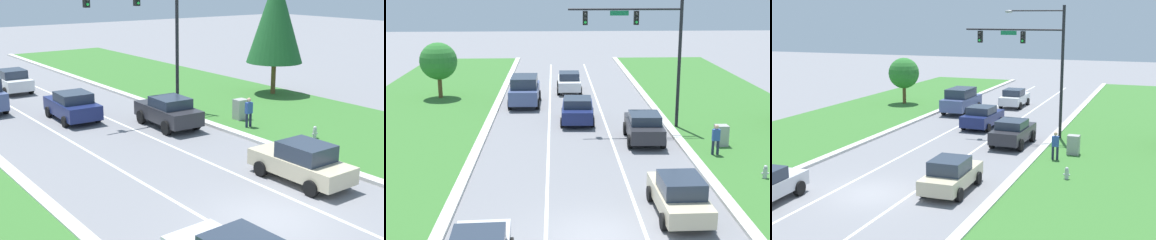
% 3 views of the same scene
% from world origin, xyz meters
% --- Properties ---
extents(ground_plane, '(160.00, 160.00, 0.00)m').
position_xyz_m(ground_plane, '(0.00, 0.00, 0.00)').
color(ground_plane, slate).
extents(curb_strip_right, '(0.50, 90.00, 0.15)m').
position_xyz_m(curb_strip_right, '(5.65, 0.00, 0.07)').
color(curb_strip_right, beige).
rests_on(curb_strip_right, ground_plane).
extents(curb_strip_left, '(0.50, 90.00, 0.15)m').
position_xyz_m(curb_strip_left, '(-5.65, 0.00, 0.07)').
color(curb_strip_left, beige).
rests_on(curb_strip_left, ground_plane).
extents(grass_verge_right, '(10.00, 90.00, 0.08)m').
position_xyz_m(grass_verge_right, '(10.90, 0.00, 0.04)').
color(grass_verge_right, '#38702D').
rests_on(grass_verge_right, ground_plane).
extents(lane_stripe_inner_left, '(0.14, 81.00, 0.01)m').
position_xyz_m(lane_stripe_inner_left, '(-1.80, 0.00, 0.00)').
color(lane_stripe_inner_left, white).
rests_on(lane_stripe_inner_left, ground_plane).
extents(lane_stripe_inner_right, '(0.14, 81.00, 0.01)m').
position_xyz_m(lane_stripe_inner_right, '(1.80, 0.00, 0.00)').
color(lane_stripe_inner_right, white).
rests_on(lane_stripe_inner_right, ground_plane).
extents(traffic_signal_mast, '(6.80, 0.41, 8.83)m').
position_xyz_m(traffic_signal_mast, '(4.31, 14.33, 5.78)').
color(traffic_signal_mast, black).
rests_on(traffic_signal_mast, ground_plane).
extents(slate_blue_suv, '(2.26, 4.82, 2.14)m').
position_xyz_m(slate_blue_suv, '(-3.63, 21.16, 1.10)').
color(slate_blue_suv, '#475684').
rests_on(slate_blue_suv, ground_plane).
extents(navy_sedan, '(2.27, 4.37, 1.63)m').
position_xyz_m(navy_sedan, '(0.03, 16.00, 0.82)').
color(navy_sedan, navy).
rests_on(navy_sedan, ground_plane).
extents(charcoal_sedan, '(2.21, 4.40, 1.67)m').
position_xyz_m(charcoal_sedan, '(3.60, 11.55, 0.87)').
color(charcoal_sedan, '#28282D').
rests_on(charcoal_sedan, ground_plane).
extents(white_sedan, '(2.01, 4.30, 1.64)m').
position_xyz_m(white_sedan, '(-0.23, 25.81, 0.83)').
color(white_sedan, white).
rests_on(white_sedan, ground_plane).
extents(champagne_sedan, '(1.99, 4.29, 1.63)m').
position_xyz_m(champagne_sedan, '(3.36, 1.70, 0.81)').
color(champagne_sedan, beige).
rests_on(champagne_sedan, ground_plane).
extents(utility_cabinet, '(0.70, 0.60, 1.23)m').
position_xyz_m(utility_cabinet, '(7.67, 10.32, 0.61)').
color(utility_cabinet, '#9E9E99').
rests_on(utility_cabinet, ground_plane).
extents(pedestrian, '(0.40, 0.22, 1.69)m').
position_xyz_m(pedestrian, '(6.89, 8.75, 0.94)').
color(pedestrian, '#232842').
rests_on(pedestrian, ground_plane).
extents(fire_hydrant, '(0.34, 0.20, 0.70)m').
position_xyz_m(fire_hydrant, '(8.18, 5.27, 0.34)').
color(fire_hydrant, '#B7B7BC').
rests_on(fire_hydrant, ground_plane).
extents(oak_near_left_tree, '(2.84, 2.84, 4.34)m').
position_xyz_m(oak_near_left_tree, '(-10.27, 23.59, 2.90)').
color(oak_near_left_tree, brown).
rests_on(oak_near_left_tree, ground_plane).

